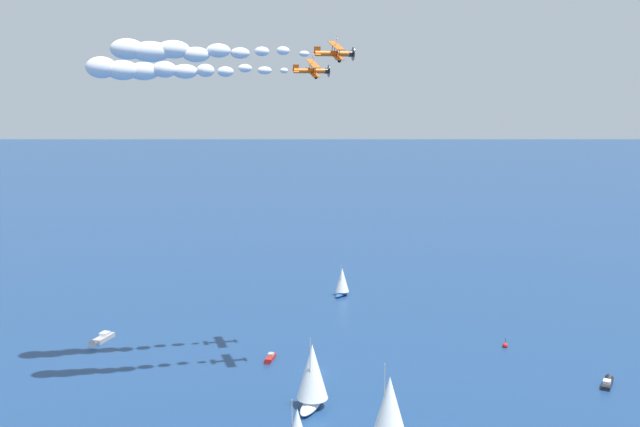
{
  "coord_description": "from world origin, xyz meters",
  "views": [
    {
      "loc": [
        103.09,
        -79.61,
        49.51
      ],
      "look_at": [
        0.14,
        0.3,
        29.78
      ],
      "focal_mm": 41.19,
      "sensor_mm": 36.0,
      "label": 1
    }
  ],
  "objects_px": {
    "marker_buoy": "(505,345)",
    "wingwalker_lead": "(313,58)",
    "motorboat_mid_cluster": "(607,383)",
    "sailboat_outer_ring_a": "(389,415)",
    "motorboat_offshore": "(270,359)",
    "motorboat_ahead": "(101,339)",
    "sailboat_trailing": "(342,281)",
    "biplane_lead": "(313,70)",
    "wingwalker_wingman": "(336,40)",
    "sailboat_inshore": "(312,375)",
    "biplane_wingman": "(336,53)"
  },
  "relations": [
    {
      "from": "marker_buoy",
      "to": "wingwalker_lead",
      "type": "height_order",
      "value": "wingwalker_lead"
    },
    {
      "from": "motorboat_offshore",
      "to": "motorboat_mid_cluster",
      "type": "relative_size",
      "value": 0.78
    },
    {
      "from": "motorboat_ahead",
      "to": "sailboat_outer_ring_a",
      "type": "relative_size",
      "value": 0.53
    },
    {
      "from": "motorboat_ahead",
      "to": "biplane_lead",
      "type": "height_order",
      "value": "biplane_lead"
    },
    {
      "from": "marker_buoy",
      "to": "biplane_lead",
      "type": "distance_m",
      "value": 68.04
    },
    {
      "from": "sailboat_inshore",
      "to": "sailboat_outer_ring_a",
      "type": "xyz_separation_m",
      "value": [
        19.8,
        -1.41,
        0.49
      ]
    },
    {
      "from": "marker_buoy",
      "to": "wingwalker_lead",
      "type": "xyz_separation_m",
      "value": [
        -17.27,
        -36.11,
        57.11
      ]
    },
    {
      "from": "motorboat_offshore",
      "to": "sailboat_trailing",
      "type": "bearing_deg",
      "value": 124.44
    },
    {
      "from": "marker_buoy",
      "to": "biplane_lead",
      "type": "bearing_deg",
      "value": -116.38
    },
    {
      "from": "sailboat_inshore",
      "to": "wingwalker_wingman",
      "type": "distance_m",
      "value": 55.28
    },
    {
      "from": "motorboat_offshore",
      "to": "marker_buoy",
      "type": "distance_m",
      "value": 48.31
    },
    {
      "from": "biplane_wingman",
      "to": "wingwalker_wingman",
      "type": "height_order",
      "value": "wingwalker_wingman"
    },
    {
      "from": "sailboat_outer_ring_a",
      "to": "wingwalker_lead",
      "type": "distance_m",
      "value": 64.86
    },
    {
      "from": "biplane_wingman",
      "to": "wingwalker_lead",
      "type": "bearing_deg",
      "value": 161.15
    },
    {
      "from": "sailboat_inshore",
      "to": "marker_buoy",
      "type": "distance_m",
      "value": 49.55
    },
    {
      "from": "sailboat_outer_ring_a",
      "to": "sailboat_trailing",
      "type": "bearing_deg",
      "value": 144.84
    },
    {
      "from": "sailboat_inshore",
      "to": "motorboat_ahead",
      "type": "distance_m",
      "value": 55.84
    },
    {
      "from": "sailboat_inshore",
      "to": "biplane_wingman",
      "type": "relative_size",
      "value": 1.67
    },
    {
      "from": "motorboat_ahead",
      "to": "motorboat_mid_cluster",
      "type": "relative_size",
      "value": 1.18
    },
    {
      "from": "sailboat_inshore",
      "to": "motorboat_mid_cluster",
      "type": "bearing_deg",
      "value": 62.56
    },
    {
      "from": "sailboat_trailing",
      "to": "sailboat_outer_ring_a",
      "type": "height_order",
      "value": "sailboat_outer_ring_a"
    },
    {
      "from": "marker_buoy",
      "to": "wingwalker_wingman",
      "type": "xyz_separation_m",
      "value": [
        -5.68,
        -40.13,
        59.41
      ]
    },
    {
      "from": "motorboat_ahead",
      "to": "wingwalker_lead",
      "type": "height_order",
      "value": "wingwalker_lead"
    },
    {
      "from": "sailboat_inshore",
      "to": "motorboat_ahead",
      "type": "xyz_separation_m",
      "value": [
        -53.63,
        -14.75,
        -4.96
      ]
    },
    {
      "from": "biplane_lead",
      "to": "wingwalker_lead",
      "type": "bearing_deg",
      "value": -24.02
    },
    {
      "from": "biplane_lead",
      "to": "wingwalker_wingman",
      "type": "distance_m",
      "value": 13.58
    },
    {
      "from": "motorboat_mid_cluster",
      "to": "wingwalker_lead",
      "type": "distance_m",
      "value": 78.2
    },
    {
      "from": "sailboat_inshore",
      "to": "sailboat_outer_ring_a",
      "type": "distance_m",
      "value": 19.86
    },
    {
      "from": "motorboat_mid_cluster",
      "to": "marker_buoy",
      "type": "distance_m",
      "value": 24.16
    },
    {
      "from": "motorboat_ahead",
      "to": "wingwalker_lead",
      "type": "relative_size",
      "value": 3.92
    },
    {
      "from": "sailboat_outer_ring_a",
      "to": "motorboat_mid_cluster",
      "type": "bearing_deg",
      "value": 84.51
    },
    {
      "from": "sailboat_outer_ring_a",
      "to": "wingwalker_lead",
      "type": "xyz_separation_m",
      "value": [
        -36.67,
        14.58,
        51.48
      ]
    },
    {
      "from": "motorboat_offshore",
      "to": "marker_buoy",
      "type": "height_order",
      "value": "marker_buoy"
    },
    {
      "from": "sailboat_inshore",
      "to": "motorboat_mid_cluster",
      "type": "xyz_separation_m",
      "value": [
        24.46,
        47.12,
        -5.08
      ]
    },
    {
      "from": "sailboat_trailing",
      "to": "marker_buoy",
      "type": "height_order",
      "value": "sailboat_trailing"
    },
    {
      "from": "motorboat_ahead",
      "to": "marker_buoy",
      "type": "bearing_deg",
      "value": 49.84
    },
    {
      "from": "sailboat_trailing",
      "to": "wingwalker_lead",
      "type": "xyz_separation_m",
      "value": [
        34.5,
        -35.56,
        53.73
      ]
    },
    {
      "from": "sailboat_inshore",
      "to": "motorboat_offshore",
      "type": "distance_m",
      "value": 24.19
    },
    {
      "from": "wingwalker_lead",
      "to": "wingwalker_wingman",
      "type": "xyz_separation_m",
      "value": [
        11.6,
        -4.01,
        2.29
      ]
    },
    {
      "from": "biplane_lead",
      "to": "wingwalker_wingman",
      "type": "height_order",
      "value": "wingwalker_wingman"
    },
    {
      "from": "motorboat_mid_cluster",
      "to": "wingwalker_lead",
      "type": "bearing_deg",
      "value": -140.59
    },
    {
      "from": "sailboat_trailing",
      "to": "biplane_wingman",
      "type": "relative_size",
      "value": 1.14
    },
    {
      "from": "motorboat_ahead",
      "to": "wingwalker_wingman",
      "type": "height_order",
      "value": "wingwalker_wingman"
    },
    {
      "from": "sailboat_inshore",
      "to": "biplane_wingman",
      "type": "distance_m",
      "value": 53.34
    },
    {
      "from": "sailboat_trailing",
      "to": "sailboat_outer_ring_a",
      "type": "relative_size",
      "value": 0.63
    },
    {
      "from": "motorboat_mid_cluster",
      "to": "biplane_lead",
      "type": "bearing_deg",
      "value": -141.14
    },
    {
      "from": "motorboat_offshore",
      "to": "biplane_lead",
      "type": "bearing_deg",
      "value": 51.44
    },
    {
      "from": "motorboat_mid_cluster",
      "to": "marker_buoy",
      "type": "xyz_separation_m",
      "value": [
        -24.06,
        2.16,
        -0.07
      ]
    },
    {
      "from": "sailboat_trailing",
      "to": "sailboat_outer_ring_a",
      "type": "bearing_deg",
      "value": -35.16
    },
    {
      "from": "motorboat_ahead",
      "to": "sailboat_outer_ring_a",
      "type": "height_order",
      "value": "sailboat_outer_ring_a"
    }
  ]
}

